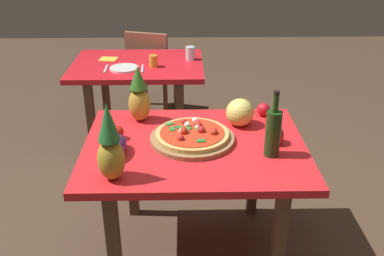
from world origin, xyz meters
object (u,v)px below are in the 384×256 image
object	(u,v)px
fork_utensil	(106,69)
drinking_glass_juice	(153,61)
dining_chair	(151,68)
pizza_board	(192,139)
eggplant	(117,147)
knife_utensil	(142,69)
drinking_glass_water	(190,53)
bell_pepper	(275,135)
tomato_near_board	(263,109)
pizza	(192,134)
napkin_folded	(108,59)
background_table	(138,76)
dinner_plate	(124,68)
pineapple_right	(139,97)
pineapple_left	(110,146)
melon	(240,112)
display_table	(195,159)
wine_bottle	(273,132)
tomato_at_corner	(117,133)

from	to	relation	value
fork_utensil	drinking_glass_juice	bearing A→B (deg)	7.54
dining_chair	pizza_board	xyz separation A→B (m)	(0.35, -1.95, 0.26)
eggplant	knife_utensil	xyz separation A→B (m)	(0.01, 1.33, -0.04)
drinking_glass_water	fork_utensil	distance (m)	0.69
bell_pepper	eggplant	size ratio (longest dim) A/B	0.51
drinking_glass_water	tomato_near_board	bearing A→B (deg)	-69.41
tomato_near_board	pizza	bearing A→B (deg)	-143.85
dining_chair	napkin_folded	distance (m)	0.65
background_table	fork_utensil	distance (m)	0.29
dinner_plate	bell_pepper	bearing A→B (deg)	-52.63
background_table	pizza_board	bearing A→B (deg)	-72.82
pineapple_right	drinking_glass_juice	world-z (taller)	pineapple_right
pizza	dinner_plate	distance (m)	1.28
background_table	dinner_plate	distance (m)	0.21
pineapple_left	bell_pepper	distance (m)	0.87
drinking_glass_juice	knife_utensil	distance (m)	0.11
pizza_board	knife_utensil	bearing A→B (deg)	106.91
tomato_near_board	fork_utensil	xyz separation A→B (m)	(-1.07, 0.87, -0.03)
pineapple_right	bell_pepper	world-z (taller)	pineapple_right
background_table	melon	size ratio (longest dim) A/B	6.67
display_table	drinking_glass_water	world-z (taller)	drinking_glass_water
melon	drinking_glass_water	bearing A→B (deg)	101.96
dining_chair	bell_pepper	xyz separation A→B (m)	(0.78, -1.98, 0.30)
background_table	eggplant	world-z (taller)	eggplant
wine_bottle	tomato_near_board	xyz separation A→B (m)	(0.04, 0.47, -0.09)
wine_bottle	drinking_glass_water	distance (m)	1.63
pineapple_left	pineapple_right	bearing A→B (deg)	83.53
drinking_glass_juice	drinking_glass_water	size ratio (longest dim) A/B	0.86
display_table	dining_chair	world-z (taller)	dining_chair
knife_utensil	drinking_glass_water	bearing A→B (deg)	29.40
knife_utensil	display_table	bearing A→B (deg)	-76.69
drinking_glass_juice	drinking_glass_water	distance (m)	0.34
dinner_plate	fork_utensil	xyz separation A→B (m)	(-0.14, 0.00, -0.00)
tomato_at_corner	pineapple_right	bearing A→B (deg)	66.46
dining_chair	drinking_glass_water	xyz separation A→B (m)	(0.36, -0.53, 0.30)
pineapple_right	tomato_at_corner	distance (m)	0.28
melon	napkin_folded	world-z (taller)	melon
melon	drinking_glass_water	world-z (taller)	melon
pineapple_right	melon	size ratio (longest dim) A/B	2.08
background_table	dinner_plate	bearing A→B (deg)	-120.26
drinking_glass_juice	dinner_plate	distance (m)	0.23
bell_pepper	napkin_folded	world-z (taller)	bell_pepper
pizza	pineapple_right	world-z (taller)	pineapple_right
eggplant	dinner_plate	distance (m)	1.33
pineapple_right	dinner_plate	world-z (taller)	pineapple_right
tomato_near_board	melon	bearing A→B (deg)	-140.45
display_table	knife_utensil	bearing A→B (deg)	106.99
dining_chair	tomato_near_board	size ratio (longest dim) A/B	10.99
drinking_glass_juice	napkin_folded	size ratio (longest dim) A/B	0.66
dining_chair	tomato_near_board	world-z (taller)	dining_chair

